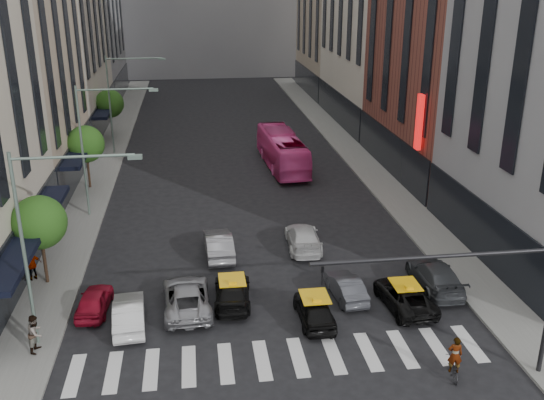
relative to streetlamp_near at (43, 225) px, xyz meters
name	(u,v)px	position (x,y,z in m)	size (l,w,h in m)	color
ground	(290,379)	(10.04, -4.00, -5.90)	(160.00, 160.00, 0.00)	black
sidewalk_left	(101,172)	(-1.46, 26.00, -5.83)	(3.00, 96.00, 0.15)	slate
sidewalk_right	(362,162)	(21.54, 26.00, -5.83)	(3.00, 96.00, 0.15)	slate
building_left_b	(6,31)	(-6.96, 24.00, 6.10)	(8.00, 16.00, 24.00)	tan
building_right_b	(448,14)	(27.04, 23.00, 7.10)	(8.00, 18.00, 26.00)	brown
tree_near	(39,223)	(-1.76, 6.00, -2.25)	(2.88, 2.88, 4.95)	black
tree_mid	(86,144)	(-1.76, 22.00, -2.25)	(2.88, 2.88, 4.95)	black
tree_far	(110,104)	(-1.76, 38.00, -2.25)	(2.88, 2.88, 4.95)	black
streetlamp_near	(43,225)	(0.00, 0.00, 0.00)	(5.38, 0.25, 9.00)	gray
streetlamp_mid	(95,134)	(0.00, 16.00, 0.00)	(5.38, 0.25, 9.00)	gray
streetlamp_far	(119,92)	(0.00, 32.00, 0.00)	(5.38, 0.25, 9.00)	gray
traffic_signal	(488,284)	(17.74, -5.00, -1.43)	(10.10, 0.20, 6.00)	black
liberty_sign	(419,122)	(22.64, 16.00, 0.10)	(0.30, 0.70, 4.00)	red
car_red	(94,301)	(1.21, 2.71, -5.29)	(1.45, 3.59, 1.22)	maroon
car_white_front	(129,313)	(3.04, 1.13, -5.22)	(1.44, 4.13, 1.36)	silver
car_silver	(187,297)	(5.80, 2.33, -5.20)	(2.33, 5.05, 1.40)	#939498
taxi_left	(232,291)	(8.12, 2.68, -5.26)	(1.81, 4.46, 1.29)	black
taxi_center	(314,309)	(11.94, 0.34, -5.23)	(1.58, 3.93, 1.34)	black
car_grey_mid	(346,287)	(14.03, 2.42, -5.29)	(1.30, 3.73, 1.23)	#43454B
taxi_right	(404,296)	(16.74, 1.09, -5.28)	(2.08, 4.52, 1.25)	black
car_grey_curb	(435,276)	(19.05, 2.81, -5.18)	(2.04, 5.01, 1.45)	#3A3D41
car_row2_left	(219,244)	(7.71, 8.38, -5.16)	(1.58, 4.53, 1.49)	#98979C
car_row2_right	(303,238)	(12.94, 8.78, -5.21)	(1.96, 4.82, 1.40)	silver
bus	(282,150)	(14.17, 25.65, -4.35)	(2.61, 11.15, 3.11)	#F4479F
motorcycle	(453,368)	(16.85, -4.73, -5.49)	(0.55, 1.57, 0.82)	black
rider	(456,343)	(16.85, -4.73, -4.25)	(0.61, 0.40, 1.67)	gray
pedestrian_near	(36,333)	(-0.81, -0.64, -4.87)	(0.86, 0.67, 1.77)	gray
pedestrian_far	(32,265)	(-2.56, 6.40, -4.87)	(1.04, 0.43, 1.77)	gray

